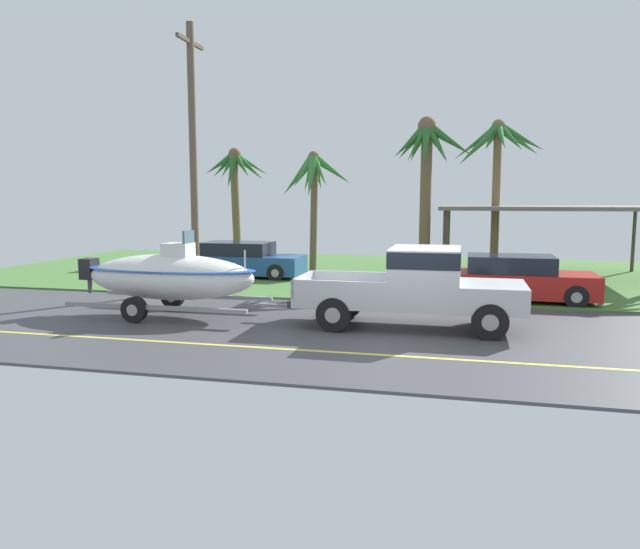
# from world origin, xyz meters

# --- Properties ---
(ground) EXTENTS (36.00, 22.00, 0.11)m
(ground) POSITION_xyz_m (0.00, 8.38, -0.01)
(ground) COLOR #424247
(pickup_truck_towing) EXTENTS (5.52, 2.00, 1.92)m
(pickup_truck_towing) POSITION_xyz_m (0.55, 0.90, 1.05)
(pickup_truck_towing) COLOR silver
(pickup_truck_towing) RESTS_ON ground
(boat_on_trailer) EXTENTS (5.94, 2.26, 2.24)m
(boat_on_trailer) POSITION_xyz_m (-5.99, 0.90, 1.04)
(boat_on_trailer) COLOR gray
(boat_on_trailer) RESTS_ON ground
(parked_sedan_near) EXTENTS (4.62, 1.88, 1.38)m
(parked_sedan_near) POSITION_xyz_m (-6.89, 8.45, 0.67)
(parked_sedan_near) COLOR #234C89
(parked_sedan_near) RESTS_ON ground
(parked_sedan_far) EXTENTS (4.41, 1.84, 1.38)m
(parked_sedan_far) POSITION_xyz_m (2.96, 5.23, 0.67)
(parked_sedan_far) COLOR #B21E19
(parked_sedan_far) RESTS_ON ground
(carport_awning) EXTENTS (7.93, 5.21, 2.76)m
(carport_awning) POSITION_xyz_m (4.47, 11.26, 2.64)
(carport_awning) COLOR #4C4238
(carport_awning) RESTS_ON ground
(palm_tree_near_left) EXTENTS (3.37, 3.10, 5.92)m
(palm_tree_near_left) POSITION_xyz_m (2.52, 9.96, 4.73)
(palm_tree_near_left) COLOR brown
(palm_tree_near_left) RESTS_ON ground
(palm_tree_near_right) EXTENTS (2.99, 2.69, 5.94)m
(palm_tree_near_right) POSITION_xyz_m (0.07, 8.80, 4.47)
(palm_tree_near_right) COLOR brown
(palm_tree_near_right) RESTS_ON ground
(palm_tree_mid) EXTENTS (2.96, 2.71, 5.49)m
(palm_tree_mid) POSITION_xyz_m (-9.47, 14.48, 4.11)
(palm_tree_mid) COLOR brown
(palm_tree_mid) RESTS_ON ground
(palm_tree_far_right) EXTENTS (3.12, 2.84, 4.92)m
(palm_tree_far_right) POSITION_xyz_m (-4.46, 10.26, 3.83)
(palm_tree_far_right) COLOR brown
(palm_tree_far_right) RESTS_ON ground
(utility_pole) EXTENTS (0.24, 1.80, 8.54)m
(utility_pole) POSITION_xyz_m (-7.12, 4.88, 4.42)
(utility_pole) COLOR brown
(utility_pole) RESTS_ON ground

